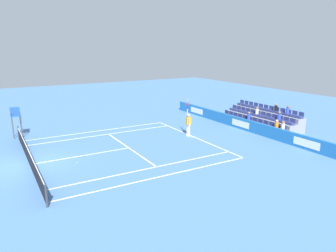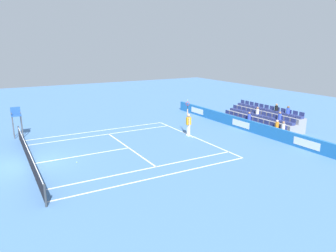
% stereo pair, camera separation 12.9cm
% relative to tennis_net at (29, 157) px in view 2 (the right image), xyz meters
% --- Properties ---
extents(ground_plane, '(80.00, 80.00, 0.00)m').
position_rel_tennis_net_xyz_m(ground_plane, '(0.00, 0.00, -0.49)').
color(ground_plane, '#4C7AB2').
extents(line_baseline, '(10.97, 0.10, 0.01)m').
position_rel_tennis_net_xyz_m(line_baseline, '(0.00, -11.89, -0.49)').
color(line_baseline, white).
rests_on(line_baseline, ground).
extents(line_service, '(8.23, 0.10, 0.01)m').
position_rel_tennis_net_xyz_m(line_service, '(0.00, -6.40, -0.49)').
color(line_service, white).
rests_on(line_service, ground).
extents(line_centre_service, '(0.10, 6.40, 0.01)m').
position_rel_tennis_net_xyz_m(line_centre_service, '(0.00, -3.20, -0.49)').
color(line_centre_service, white).
rests_on(line_centre_service, ground).
extents(line_singles_sideline_left, '(0.10, 11.89, 0.01)m').
position_rel_tennis_net_xyz_m(line_singles_sideline_left, '(4.12, -5.95, -0.49)').
color(line_singles_sideline_left, white).
rests_on(line_singles_sideline_left, ground).
extents(line_singles_sideline_right, '(0.10, 11.89, 0.01)m').
position_rel_tennis_net_xyz_m(line_singles_sideline_right, '(-4.12, -5.95, -0.49)').
color(line_singles_sideline_right, white).
rests_on(line_singles_sideline_right, ground).
extents(line_doubles_sideline_left, '(0.10, 11.89, 0.01)m').
position_rel_tennis_net_xyz_m(line_doubles_sideline_left, '(5.49, -5.95, -0.49)').
color(line_doubles_sideline_left, white).
rests_on(line_doubles_sideline_left, ground).
extents(line_doubles_sideline_right, '(0.10, 11.89, 0.01)m').
position_rel_tennis_net_xyz_m(line_doubles_sideline_right, '(-5.49, -5.95, -0.49)').
color(line_doubles_sideline_right, white).
rests_on(line_doubles_sideline_right, ground).
extents(line_centre_mark, '(0.10, 0.20, 0.01)m').
position_rel_tennis_net_xyz_m(line_centre_mark, '(0.00, -11.79, -0.49)').
color(line_centre_mark, white).
rests_on(line_centre_mark, ground).
extents(sponsor_barrier, '(19.39, 0.22, 0.94)m').
position_rel_tennis_net_xyz_m(sponsor_barrier, '(0.00, -16.79, -0.02)').
color(sponsor_barrier, '#1E66AD').
rests_on(sponsor_barrier, ground).
extents(tennis_net, '(11.97, 0.10, 1.07)m').
position_rel_tennis_net_xyz_m(tennis_net, '(0.00, 0.00, 0.00)').
color(tennis_net, '#33383D').
rests_on(tennis_net, ground).
extents(tennis_player, '(0.52, 0.39, 2.85)m').
position_rel_tennis_net_xyz_m(tennis_player, '(0.52, -11.71, 0.50)').
color(tennis_player, white).
rests_on(tennis_player, ground).
extents(umpire_chair, '(0.70, 0.70, 2.34)m').
position_rel_tennis_net_xyz_m(umpire_chair, '(6.76, 0.00, 1.03)').
color(umpire_chair, '#474C54').
rests_on(umpire_chair, ground).
extents(stadium_stand, '(7.44, 2.85, 2.09)m').
position_rel_tennis_net_xyz_m(stadium_stand, '(-0.02, -19.10, 0.05)').
color(stadium_stand, gray).
rests_on(stadium_stand, ground).
extents(loose_tennis_ball, '(0.07, 0.07, 0.07)m').
position_rel_tennis_net_xyz_m(loose_tennis_ball, '(-1.14, -2.53, -0.46)').
color(loose_tennis_ball, '#D1E533').
rests_on(loose_tennis_ball, ground).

